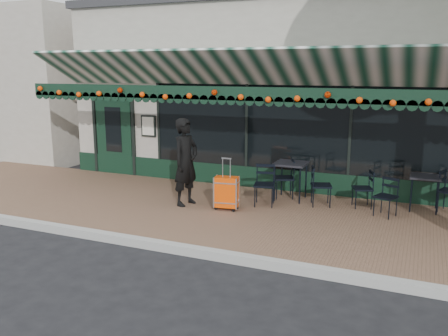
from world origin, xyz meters
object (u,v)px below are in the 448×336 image
at_px(suitcase, 226,193).
at_px(chair_b_right, 321,186).
at_px(chair_a_left, 362,189).
at_px(chair_b_left, 284,178).
at_px(chair_b_front, 264,185).
at_px(cafe_table_a, 425,179).
at_px(chair_a_front, 386,197).
at_px(cafe_table_b, 291,166).
at_px(woman, 186,162).

height_order(suitcase, chair_b_right, suitcase).
xyz_separation_m(chair_a_left, chair_b_left, (-1.69, 0.09, 0.04)).
bearing_deg(chair_b_front, chair_a_left, 6.65).
bearing_deg(cafe_table_a, chair_a_left, -167.67).
height_order(cafe_table_a, chair_b_front, chair_b_front).
height_order(chair_a_left, chair_a_front, chair_a_left).
bearing_deg(chair_b_right, chair_b_front, 94.57).
height_order(chair_b_right, chair_b_front, chair_b_front).
distance_m(cafe_table_b, chair_b_right, 0.81).
relative_size(chair_a_left, chair_b_right, 0.92).
relative_size(suitcase, cafe_table_a, 1.48).
bearing_deg(chair_a_front, woman, -146.74).
height_order(cafe_table_a, chair_b_right, chair_b_right).
bearing_deg(chair_b_right, cafe_table_a, -94.72).
xyz_separation_m(woman, chair_b_right, (2.62, 1.02, -0.49)).
height_order(cafe_table_b, chair_a_front, cafe_table_b).
bearing_deg(cafe_table_a, cafe_table_b, -174.77).
distance_m(woman, chair_a_front, 4.04).
height_order(woman, cafe_table_b, woman).
relative_size(chair_a_front, chair_b_front, 0.88).
distance_m(cafe_table_a, chair_a_left, 1.23).
bearing_deg(cafe_table_a, woman, -162.03).
bearing_deg(suitcase, chair_a_left, 17.47).
height_order(chair_a_left, chair_b_left, chair_b_left).
bearing_deg(woman, cafe_table_a, -59.07).
bearing_deg(chair_a_front, chair_b_right, -168.37).
xyz_separation_m(chair_a_front, chair_b_left, (-2.19, 0.54, 0.05)).
xyz_separation_m(woman, chair_b_front, (1.53, 0.57, -0.48)).
distance_m(suitcase, cafe_table_a, 3.99).
relative_size(chair_b_left, chair_b_right, 1.03).
xyz_separation_m(suitcase, chair_b_front, (0.61, 0.59, 0.08)).
xyz_separation_m(cafe_table_a, chair_b_right, (-1.98, -0.47, -0.22)).
distance_m(suitcase, chair_a_front, 3.11).
bearing_deg(chair_b_front, chair_a_front, -7.54).
bearing_deg(chair_a_left, cafe_table_a, 82.21).
height_order(suitcase, cafe_table_b, suitcase).
relative_size(woman, cafe_table_b, 2.22).
bearing_deg(cafe_table_a, suitcase, -157.69).
height_order(chair_b_left, chair_b_right, chair_b_left).
distance_m(cafe_table_b, chair_a_front, 2.10).
relative_size(cafe_table_a, chair_a_front, 0.94).
height_order(cafe_table_a, chair_b_left, chair_b_left).
relative_size(woman, chair_b_front, 2.10).
height_order(woman, chair_b_front, woman).
relative_size(suitcase, chair_a_front, 1.40).
bearing_deg(chair_b_right, woman, 93.23).
distance_m(cafe_table_a, chair_b_front, 3.21).
xyz_separation_m(woman, suitcase, (0.92, -0.02, -0.55)).
bearing_deg(suitcase, cafe_table_a, 13.21).
bearing_deg(chair_b_right, cafe_table_b, 54.61).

